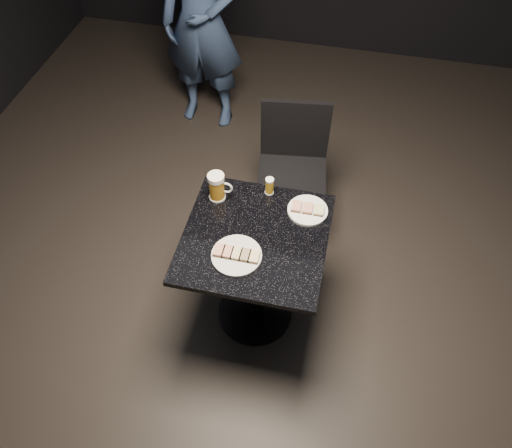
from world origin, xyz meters
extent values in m
plane|color=black|center=(0.00, 0.00, 0.00)|extent=(6.00, 6.00, 0.00)
cylinder|color=silver|center=(-0.06, -0.14, 0.76)|extent=(0.24, 0.24, 0.01)
cylinder|color=white|center=(0.22, 0.21, 0.76)|extent=(0.20, 0.20, 0.01)
imported|color=navy|center=(-0.78, 1.73, 0.83)|extent=(0.61, 0.41, 1.67)
cylinder|color=black|center=(0.00, 0.00, 0.01)|extent=(0.44, 0.44, 0.03)
cylinder|color=black|center=(0.00, 0.00, 0.37)|extent=(0.10, 0.10, 0.69)
cube|color=black|center=(0.00, 0.00, 0.73)|extent=(0.70, 0.70, 0.03)
cylinder|color=silver|center=(-0.25, 0.21, 0.76)|extent=(0.09, 0.09, 0.01)
cylinder|color=orange|center=(-0.25, 0.21, 0.82)|extent=(0.08, 0.08, 0.12)
cylinder|color=white|center=(-0.25, 0.21, 0.89)|extent=(0.09, 0.09, 0.03)
torus|color=white|center=(-0.20, 0.21, 0.82)|extent=(0.07, 0.01, 0.07)
cylinder|color=silver|center=(0.01, 0.30, 0.75)|extent=(0.05, 0.05, 0.01)
cylinder|color=gold|center=(0.01, 0.30, 0.80)|extent=(0.04, 0.04, 0.08)
cylinder|color=white|center=(0.01, 0.30, 0.84)|extent=(0.04, 0.04, 0.01)
cube|color=black|center=(0.07, 0.72, 0.45)|extent=(0.47, 0.47, 0.04)
cylinder|color=black|center=(-0.08, 0.52, 0.21)|extent=(0.03, 0.03, 0.43)
cylinder|color=black|center=(0.27, 0.57, 0.21)|extent=(0.03, 0.03, 0.43)
cylinder|color=black|center=(-0.13, 0.87, 0.21)|extent=(0.03, 0.03, 0.43)
cylinder|color=black|center=(0.22, 0.92, 0.21)|extent=(0.03, 0.03, 0.43)
cube|color=black|center=(0.04, 0.91, 0.67)|extent=(0.42, 0.09, 0.42)
cube|color=#4C3521|center=(-0.14, -0.14, 0.77)|extent=(0.05, 0.07, 0.01)
cube|color=tan|center=(-0.14, -0.14, 0.78)|extent=(0.05, 0.07, 0.01)
cube|color=#4C3521|center=(-0.10, -0.14, 0.77)|extent=(0.05, 0.07, 0.01)
cube|color=tan|center=(-0.10, -0.14, 0.78)|extent=(0.05, 0.07, 0.01)
cube|color=#4C3521|center=(-0.06, -0.14, 0.77)|extent=(0.05, 0.07, 0.01)
cube|color=beige|center=(-0.06, -0.14, 0.78)|extent=(0.05, 0.07, 0.01)
cube|color=#4C3521|center=(-0.02, -0.14, 0.77)|extent=(0.05, 0.07, 0.01)
cube|color=#8C7251|center=(-0.02, -0.14, 0.78)|extent=(0.05, 0.07, 0.01)
cube|color=#4C3521|center=(0.03, -0.14, 0.77)|extent=(0.05, 0.07, 0.01)
cube|color=beige|center=(0.03, -0.14, 0.78)|extent=(0.05, 0.07, 0.01)
cube|color=#4C3521|center=(0.17, 0.21, 0.77)|extent=(0.05, 0.07, 0.01)
cube|color=tan|center=(0.17, 0.21, 0.78)|extent=(0.05, 0.07, 0.01)
cube|color=#4C3521|center=(0.22, 0.21, 0.77)|extent=(0.05, 0.07, 0.01)
cube|color=tan|center=(0.22, 0.21, 0.78)|extent=(0.05, 0.07, 0.01)
cube|color=#4C3521|center=(0.28, 0.21, 0.77)|extent=(0.05, 0.07, 0.01)
cube|color=#D1D184|center=(0.28, 0.21, 0.78)|extent=(0.05, 0.07, 0.01)
camera|label=1|loc=(0.33, -1.44, 2.66)|focal=35.00mm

